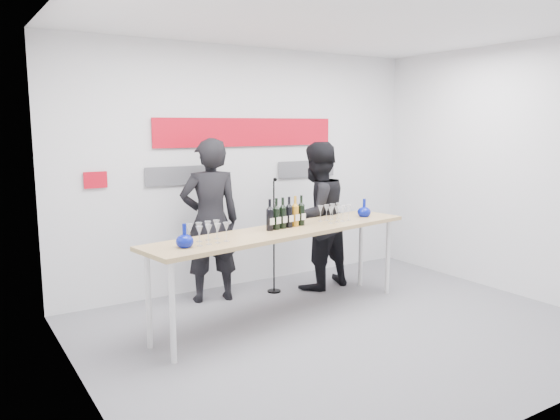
% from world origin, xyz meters
% --- Properties ---
extents(ground, '(5.00, 5.00, 0.00)m').
position_xyz_m(ground, '(0.00, 0.00, 0.00)').
color(ground, slate).
rests_on(ground, ground).
extents(back_wall, '(5.00, 0.04, 3.00)m').
position_xyz_m(back_wall, '(0.00, 2.00, 1.50)').
color(back_wall, silver).
rests_on(back_wall, ground).
extents(signage, '(3.38, 0.02, 0.79)m').
position_xyz_m(signage, '(-0.06, 1.97, 1.81)').
color(signage, red).
rests_on(signage, back_wall).
extents(tasting_table, '(3.26, 1.15, 0.96)m').
position_xyz_m(tasting_table, '(-0.30, 0.64, 0.89)').
color(tasting_table, tan).
rests_on(tasting_table, ground).
extents(wine_bottles, '(0.53, 0.16, 0.33)m').
position_xyz_m(wine_bottles, '(-0.25, 0.70, 1.12)').
color(wine_bottles, black).
rests_on(wine_bottles, tasting_table).
extents(decanter_left, '(0.16, 0.16, 0.21)m').
position_xyz_m(decanter_left, '(-1.52, 0.40, 1.07)').
color(decanter_left, '#07148B').
rests_on(decanter_left, tasting_table).
extents(decanter_right, '(0.16, 0.16, 0.21)m').
position_xyz_m(decanter_right, '(0.93, 0.81, 1.07)').
color(decanter_right, '#07148B').
rests_on(decanter_right, tasting_table).
extents(glasses_left, '(0.39, 0.27, 0.18)m').
position_xyz_m(glasses_left, '(-1.26, 0.48, 1.05)').
color(glasses_left, silver).
rests_on(glasses_left, tasting_table).
extents(glasses_right, '(0.39, 0.27, 0.18)m').
position_xyz_m(glasses_right, '(0.45, 0.76, 1.05)').
color(glasses_right, silver).
rests_on(glasses_right, tasting_table).
extents(presenter_left, '(0.77, 0.59, 1.90)m').
position_xyz_m(presenter_left, '(-0.73, 1.57, 0.95)').
color(presenter_left, black).
rests_on(presenter_left, ground).
extents(presenter_right, '(0.99, 0.82, 1.84)m').
position_xyz_m(presenter_right, '(0.61, 1.34, 0.92)').
color(presenter_right, black).
rests_on(presenter_right, ground).
extents(mic_stand, '(0.17, 0.17, 1.42)m').
position_xyz_m(mic_stand, '(0.06, 1.45, 0.43)').
color(mic_stand, black).
rests_on(mic_stand, ground).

